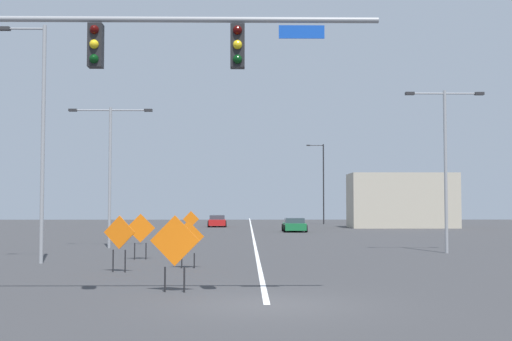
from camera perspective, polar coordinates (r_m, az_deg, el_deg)
name	(u,v)px	position (r m, az deg, el deg)	size (l,w,h in m)	color
ground	(267,305)	(16.20, 0.93, -11.27)	(185.55, 185.55, 0.00)	#38383A
road_centre_stripe	(252,228)	(67.61, -0.38, -4.92)	(0.16, 103.08, 0.01)	white
traffic_signal_assembly	(90,77)	(16.72, -13.86, 7.67)	(10.29, 0.44, 7.29)	gray
street_lamp_mid_left	(445,156)	(34.47, 15.70, 1.22)	(3.89, 0.24, 8.00)	gray
street_lamp_near_right	(110,163)	(37.86, -12.22, 0.66)	(4.59, 0.24, 7.72)	gray
street_lamp_mid_right	(322,180)	(83.22, 5.63, -0.83)	(2.15, 0.24, 9.83)	black
street_lamp_far_left	(40,133)	(28.80, -17.77, 3.07)	(1.94, 0.24, 9.71)	gray
construction_sign_right_shoulder	(140,230)	(29.72, -9.73, -5.01)	(1.24, 0.21, 1.97)	orange
construction_sign_median_near	(175,244)	(18.48, -6.87, -6.17)	(1.36, 0.22, 2.07)	orange
construction_sign_median_far	(188,239)	(25.38, -5.75, -5.75)	(1.19, 0.13, 1.77)	orange
construction_sign_left_lane	(191,220)	(53.13, -5.51, -4.19)	(1.26, 0.18, 1.88)	orange
construction_sign_right_lane	(119,236)	(24.24, -11.46, -5.43)	(1.15, 0.32, 1.98)	orange
car_red_passing	(217,221)	(73.28, -3.30, -4.29)	(2.15, 4.54, 1.26)	red
car_green_distant	(294,225)	(59.68, 3.25, -4.62)	(2.05, 4.26, 1.21)	#196B38
roadside_building_east	(402,201)	(71.53, 12.20, -2.50)	(10.81, 5.03, 5.61)	#B2A893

